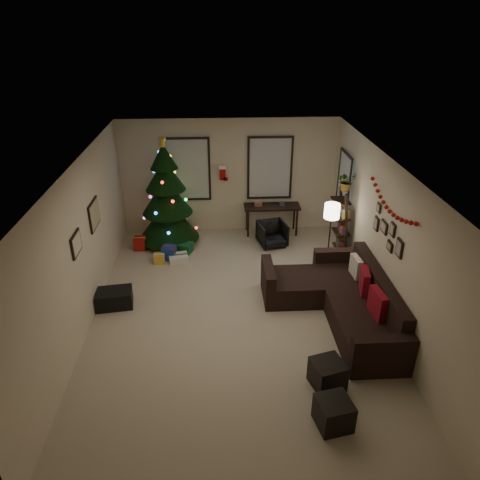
# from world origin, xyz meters

# --- Properties ---
(floor) EXTENTS (7.00, 7.00, 0.00)m
(floor) POSITION_xyz_m (0.00, 0.00, 0.00)
(floor) COLOR tan
(floor) RESTS_ON ground
(ceiling) EXTENTS (7.00, 7.00, 0.00)m
(ceiling) POSITION_xyz_m (0.00, 0.00, 2.70)
(ceiling) COLOR white
(ceiling) RESTS_ON floor
(wall_back) EXTENTS (5.00, 0.00, 5.00)m
(wall_back) POSITION_xyz_m (0.00, 3.50, 1.35)
(wall_back) COLOR beige
(wall_back) RESTS_ON floor
(wall_front) EXTENTS (5.00, 0.00, 5.00)m
(wall_front) POSITION_xyz_m (0.00, -3.50, 1.35)
(wall_front) COLOR beige
(wall_front) RESTS_ON floor
(wall_left) EXTENTS (0.00, 7.00, 7.00)m
(wall_left) POSITION_xyz_m (-2.50, 0.00, 1.35)
(wall_left) COLOR beige
(wall_left) RESTS_ON floor
(wall_right) EXTENTS (0.00, 7.00, 7.00)m
(wall_right) POSITION_xyz_m (2.50, 0.00, 1.35)
(wall_right) COLOR beige
(wall_right) RESTS_ON floor
(window_back_left) EXTENTS (1.05, 0.06, 1.50)m
(window_back_left) POSITION_xyz_m (-0.95, 3.47, 1.55)
(window_back_left) COLOR #728CB2
(window_back_left) RESTS_ON wall_back
(window_back_right) EXTENTS (1.05, 0.06, 1.50)m
(window_back_right) POSITION_xyz_m (0.95, 3.47, 1.55)
(window_back_right) COLOR #728CB2
(window_back_right) RESTS_ON wall_back
(window_right_wall) EXTENTS (0.06, 0.90, 1.30)m
(window_right_wall) POSITION_xyz_m (2.47, 2.55, 1.50)
(window_right_wall) COLOR #728CB2
(window_right_wall) RESTS_ON wall_right
(christmas_tree) EXTENTS (1.36, 1.36, 2.53)m
(christmas_tree) POSITION_xyz_m (-1.41, 2.85, 1.05)
(christmas_tree) COLOR black
(christmas_tree) RESTS_ON floor
(presents) EXTENTS (1.30, 0.89, 0.30)m
(presents) POSITION_xyz_m (-1.41, 2.19, 0.12)
(presents) COLOR gold
(presents) RESTS_ON floor
(sofa) EXTENTS (1.97, 2.85, 0.89)m
(sofa) POSITION_xyz_m (1.83, -0.12, 0.29)
(sofa) COLOR black
(sofa) RESTS_ON floor
(pillow_red_a) EXTENTS (0.17, 0.47, 0.46)m
(pillow_red_a) POSITION_xyz_m (2.21, -0.77, 0.64)
(pillow_red_a) COLOR maroon
(pillow_red_a) RESTS_ON sofa
(pillow_red_b) EXTENTS (0.19, 0.45, 0.44)m
(pillow_red_b) POSITION_xyz_m (2.21, -0.09, 0.64)
(pillow_red_b) COLOR maroon
(pillow_red_b) RESTS_ON sofa
(pillow_cream) EXTENTS (0.14, 0.39, 0.38)m
(pillow_cream) POSITION_xyz_m (2.21, 0.43, 0.63)
(pillow_cream) COLOR beige
(pillow_cream) RESTS_ON sofa
(ottoman_near) EXTENTS (0.53, 0.53, 0.41)m
(ottoman_near) POSITION_xyz_m (1.21, -1.80, 0.20)
(ottoman_near) COLOR black
(ottoman_near) RESTS_ON floor
(ottoman_far) EXTENTS (0.50, 0.50, 0.40)m
(ottoman_far) POSITION_xyz_m (1.13, -2.48, 0.20)
(ottoman_far) COLOR black
(ottoman_far) RESTS_ON floor
(desk) EXTENTS (1.31, 0.47, 0.71)m
(desk) POSITION_xyz_m (1.00, 3.22, 0.63)
(desk) COLOR black
(desk) RESTS_ON floor
(desk_chair) EXTENTS (0.65, 0.62, 0.56)m
(desk_chair) POSITION_xyz_m (0.94, 2.57, 0.28)
(desk_chair) COLOR black
(desk_chair) RESTS_ON floor
(bookshelf) EXTENTS (0.30, 0.48, 1.61)m
(bookshelf) POSITION_xyz_m (2.30, 1.79, 0.78)
(bookshelf) COLOR black
(bookshelf) RESTS_ON floor
(potted_plant) EXTENTS (0.53, 0.48, 0.53)m
(potted_plant) POSITION_xyz_m (2.30, 1.87, 1.83)
(potted_plant) COLOR #4C4C4C
(potted_plant) RESTS_ON bookshelf
(floor_lamp) EXTENTS (0.31, 0.31, 1.45)m
(floor_lamp) POSITION_xyz_m (1.95, 1.45, 1.21)
(floor_lamp) COLOR black
(floor_lamp) RESTS_ON floor
(art_map) EXTENTS (0.04, 0.60, 0.50)m
(art_map) POSITION_xyz_m (-2.48, 0.91, 1.57)
(art_map) COLOR black
(art_map) RESTS_ON wall_left
(art_abstract) EXTENTS (0.04, 0.45, 0.35)m
(art_abstract) POSITION_xyz_m (-2.48, -0.25, 1.59)
(art_abstract) COLOR black
(art_abstract) RESTS_ON wall_left
(gallery) EXTENTS (0.03, 1.25, 0.54)m
(gallery) POSITION_xyz_m (2.48, -0.07, 1.57)
(gallery) COLOR black
(gallery) RESTS_ON wall_right
(garland) EXTENTS (0.08, 1.90, 0.30)m
(garland) POSITION_xyz_m (2.45, -0.09, 2.06)
(garland) COLOR #A5140C
(garland) RESTS_ON wall_right
(stocking_left) EXTENTS (0.20, 0.05, 0.36)m
(stocking_left) POSITION_xyz_m (-0.14, 3.40, 1.48)
(stocking_left) COLOR #990F0C
(stocking_left) RESTS_ON wall_back
(stocking_right) EXTENTS (0.20, 0.05, 0.36)m
(stocking_right) POSITION_xyz_m (0.19, 3.58, 1.50)
(stocking_right) COLOR #990F0C
(stocking_right) RESTS_ON wall_back
(storage_bin) EXTENTS (0.69, 0.51, 0.32)m
(storage_bin) POSITION_xyz_m (-2.19, 0.35, 0.16)
(storage_bin) COLOR black
(storage_bin) RESTS_ON floor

